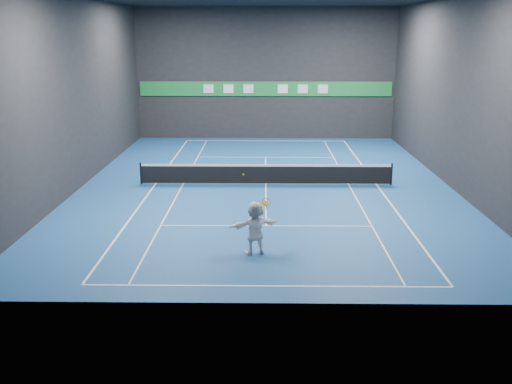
{
  "coord_description": "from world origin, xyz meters",
  "views": [
    {
      "loc": [
        -0.09,
        -27.39,
        7.19
      ],
      "look_at": [
        -0.39,
        -6.88,
        1.5
      ],
      "focal_mm": 40.0,
      "sensor_mm": 36.0,
      "label": 1
    }
  ],
  "objects_px": {
    "player": "(255,228)",
    "tennis_racket": "(266,203)",
    "tennis_ball": "(243,174)",
    "tennis_net": "(266,174)"
  },
  "relations": [
    {
      "from": "player",
      "to": "tennis_racket",
      "type": "bearing_deg",
      "value": 167.08
    },
    {
      "from": "tennis_ball",
      "to": "tennis_net",
      "type": "height_order",
      "value": "tennis_ball"
    },
    {
      "from": "player",
      "to": "tennis_racket",
      "type": "relative_size",
      "value": 2.98
    },
    {
      "from": "player",
      "to": "tennis_racket",
      "type": "distance_m",
      "value": 0.91
    },
    {
      "from": "player",
      "to": "tennis_racket",
      "type": "height_order",
      "value": "tennis_racket"
    },
    {
      "from": "tennis_ball",
      "to": "tennis_net",
      "type": "xyz_separation_m",
      "value": [
        0.77,
        9.17,
        -2.19
      ]
    },
    {
      "from": "player",
      "to": "tennis_ball",
      "type": "distance_m",
      "value": 1.86
    },
    {
      "from": "tennis_net",
      "to": "tennis_racket",
      "type": "distance_m",
      "value": 9.3
    },
    {
      "from": "tennis_ball",
      "to": "tennis_net",
      "type": "bearing_deg",
      "value": 85.2
    },
    {
      "from": "tennis_net",
      "to": "tennis_racket",
      "type": "height_order",
      "value": "tennis_racket"
    }
  ]
}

